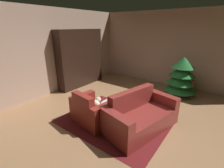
% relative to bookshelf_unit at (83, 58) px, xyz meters
% --- Properties ---
extents(ground_plane, '(7.68, 7.68, 0.00)m').
position_rel_bookshelf_unit_xyz_m(ground_plane, '(2.67, -1.22, -1.07)').
color(ground_plane, '#9D714B').
extents(wall_back, '(5.93, 0.06, 2.79)m').
position_rel_bookshelf_unit_xyz_m(wall_back, '(2.67, 2.01, 0.33)').
color(wall_back, tan).
rests_on(wall_back, ground).
extents(wall_left, '(0.06, 6.52, 2.79)m').
position_rel_bookshelf_unit_xyz_m(wall_left, '(-0.26, -1.22, 0.33)').
color(wall_left, tan).
rests_on(wall_left, ground).
extents(area_rug, '(2.48, 1.94, 0.01)m').
position_rel_bookshelf_unit_xyz_m(area_rug, '(2.56, -1.47, -1.07)').
color(area_rug, maroon).
rests_on(area_rug, ground).
extents(bookshelf_unit, '(0.38, 1.99, 2.11)m').
position_rel_bookshelf_unit_xyz_m(bookshelf_unit, '(0.00, 0.00, 0.00)').
color(bookshelf_unit, black).
rests_on(bookshelf_unit, ground).
extents(armchair_red, '(1.07, 0.82, 0.81)m').
position_rel_bookshelf_unit_xyz_m(armchair_red, '(2.17, -1.84, -0.78)').
color(armchair_red, maroon).
rests_on(armchair_red, ground).
extents(couch_red, '(1.20, 1.86, 0.86)m').
position_rel_bookshelf_unit_xyz_m(couch_red, '(3.20, -1.35, -0.77)').
color(couch_red, maroon).
rests_on(couch_red, ground).
extents(coffee_table, '(0.74, 0.74, 0.46)m').
position_rel_bookshelf_unit_xyz_m(coffee_table, '(2.60, -1.46, -0.65)').
color(coffee_table, black).
rests_on(coffee_table, ground).
extents(book_stack_on_table, '(0.23, 0.19, 0.13)m').
position_rel_bookshelf_unit_xyz_m(book_stack_on_table, '(2.58, -1.47, -0.55)').
color(book_stack_on_table, red).
rests_on(book_stack_on_table, coffee_table).
extents(bottle_on_table, '(0.06, 0.06, 0.31)m').
position_rel_bookshelf_unit_xyz_m(bottle_on_table, '(2.79, -1.50, -0.49)').
color(bottle_on_table, '#225A25').
rests_on(bottle_on_table, coffee_table).
extents(decorated_tree, '(1.02, 1.02, 1.30)m').
position_rel_bookshelf_unit_xyz_m(decorated_tree, '(3.39, 1.15, -0.42)').
color(decorated_tree, brown).
rests_on(decorated_tree, ground).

